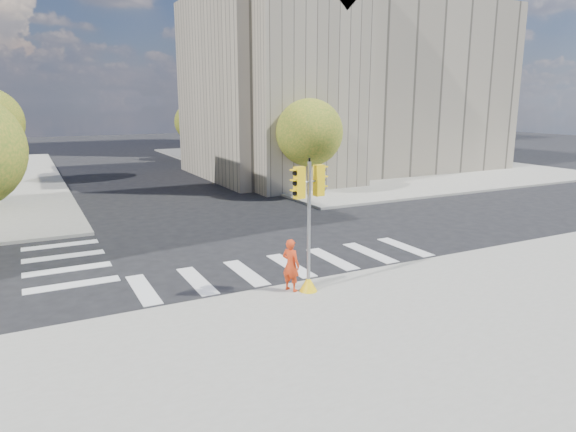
# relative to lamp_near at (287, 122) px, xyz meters

# --- Properties ---
(ground) EXTENTS (160.00, 160.00, 0.00)m
(ground) POSITION_rel_lamp_near_xyz_m (-8.00, -14.00, -4.58)
(ground) COLOR black
(ground) RESTS_ON ground
(sidewalk_near) EXTENTS (30.00, 14.00, 0.15)m
(sidewalk_near) POSITION_rel_lamp_near_xyz_m (-8.00, -25.00, -4.50)
(sidewalk_near) COLOR gray
(sidewalk_near) RESTS_ON ground
(sidewalk_far_right) EXTENTS (28.00, 40.00, 0.15)m
(sidewalk_far_right) POSITION_rel_lamp_near_xyz_m (12.00, 12.00, -4.50)
(sidewalk_far_right) COLOR gray
(sidewalk_far_right) RESTS_ON ground
(civic_building) EXTENTS (26.00, 16.00, 19.39)m
(civic_building) POSITION_rel_lamp_near_xyz_m (7.59, 5.12, 2.68)
(civic_building) COLOR gray
(civic_building) RESTS_ON ground
(office_tower) EXTENTS (20.00, 18.00, 30.00)m
(office_tower) POSITION_rel_lamp_near_xyz_m (14.00, 28.00, 10.42)
(office_tower) COLOR #9EA0A3
(office_tower) RESTS_ON ground
(tree_re_near) EXTENTS (4.20, 4.20, 6.16)m
(tree_re_near) POSITION_rel_lamp_near_xyz_m (-0.50, -4.00, -0.53)
(tree_re_near) COLOR #382616
(tree_re_near) RESTS_ON ground
(tree_re_mid) EXTENTS (4.60, 4.60, 6.66)m
(tree_re_mid) POSITION_rel_lamp_near_xyz_m (-0.50, 8.00, -0.23)
(tree_re_mid) COLOR #382616
(tree_re_mid) RESTS_ON ground
(tree_re_far) EXTENTS (4.00, 4.00, 5.88)m
(tree_re_far) POSITION_rel_lamp_near_xyz_m (-0.50, 20.00, -0.71)
(tree_re_far) COLOR #382616
(tree_re_far) RESTS_ON ground
(lamp_near) EXTENTS (0.35, 0.18, 8.11)m
(lamp_near) POSITION_rel_lamp_near_xyz_m (0.00, 0.00, 0.00)
(lamp_near) COLOR black
(lamp_near) RESTS_ON sidewalk_far_right
(lamp_far) EXTENTS (0.35, 0.18, 8.11)m
(lamp_far) POSITION_rel_lamp_near_xyz_m (0.00, 14.00, 0.00)
(lamp_far) COLOR black
(lamp_far) RESTS_ON sidewalk_far_right
(traffic_signal) EXTENTS (1.08, 0.56, 4.18)m
(traffic_signal) POSITION_rel_lamp_near_xyz_m (-8.98, -18.90, -2.67)
(traffic_signal) COLOR yellow
(traffic_signal) RESTS_ON sidewalk_near
(photographer) EXTENTS (0.64, 0.73, 1.67)m
(photographer) POSITION_rel_lamp_near_xyz_m (-9.45, -18.60, -3.59)
(photographer) COLOR red
(photographer) RESTS_ON sidewalk_near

